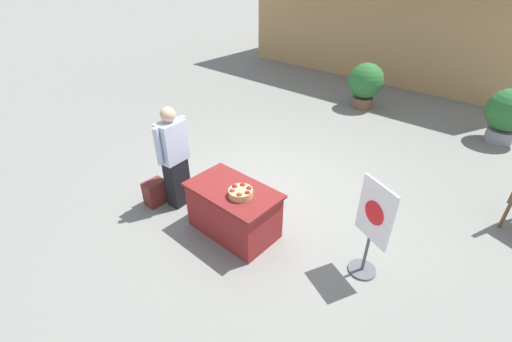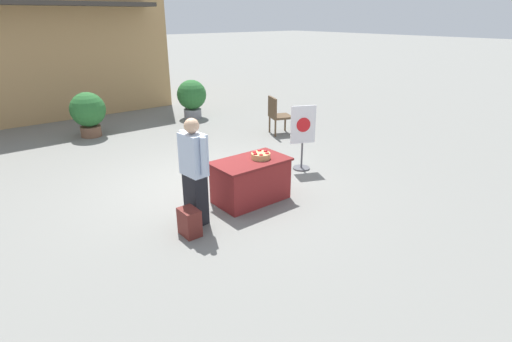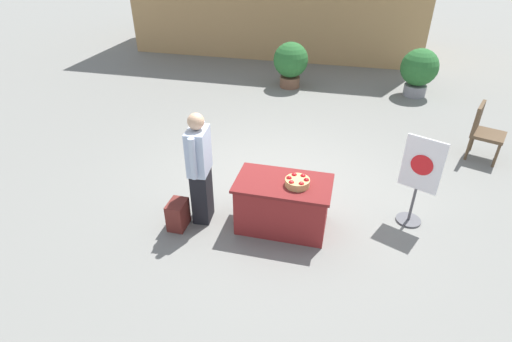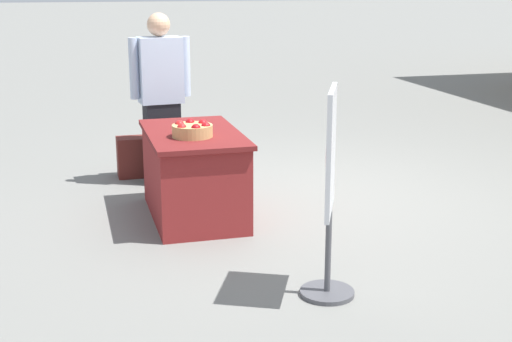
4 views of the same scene
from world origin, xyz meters
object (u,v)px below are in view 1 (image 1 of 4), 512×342
(backpack, at_px, (155,193))
(potted_plant_far_right, at_px, (509,113))
(poster_board, at_px, (372,228))
(apple_basket, at_px, (241,192))
(person_visitor, at_px, (174,158))
(potted_plant_far_left, at_px, (366,83))
(display_table, at_px, (234,210))

(backpack, xyz_separation_m, potted_plant_far_right, (3.79, 6.42, 0.47))
(poster_board, relative_size, potted_plant_far_right, 1.14)
(backpack, xyz_separation_m, poster_board, (3.27, 0.94, 0.53))
(backpack, distance_m, potted_plant_far_right, 7.47)
(apple_basket, relative_size, potted_plant_far_right, 0.28)
(person_visitor, bearing_deg, potted_plant_far_right, 54.97)
(person_visitor, height_order, potted_plant_far_left, person_visitor)
(display_table, xyz_separation_m, person_visitor, (-1.17, -0.11, 0.49))
(backpack, height_order, potted_plant_far_right, potted_plant_far_right)
(person_visitor, height_order, poster_board, person_visitor)
(poster_board, bearing_deg, person_visitor, -53.37)
(backpack, bearing_deg, poster_board, 15.97)
(display_table, relative_size, apple_basket, 3.97)
(person_visitor, distance_m, potted_plant_far_right, 7.08)
(apple_basket, distance_m, potted_plant_far_left, 6.05)
(backpack, bearing_deg, person_visitor, 43.78)
(person_visitor, height_order, backpack, person_visitor)
(poster_board, xyz_separation_m, potted_plant_far_left, (-2.72, 5.35, -0.05))
(potted_plant_far_right, bearing_deg, poster_board, -95.46)
(person_visitor, bearing_deg, poster_board, 7.22)
(backpack, distance_m, poster_board, 3.44)
(apple_basket, relative_size, potted_plant_far_left, 0.28)
(person_visitor, bearing_deg, display_table, 0.00)
(apple_basket, bearing_deg, display_table, 169.04)
(person_visitor, relative_size, potted_plant_far_left, 1.42)
(potted_plant_far_left, bearing_deg, potted_plant_far_right, 2.27)
(display_table, bearing_deg, apple_basket, -10.96)
(person_visitor, bearing_deg, potted_plant_far_left, 82.20)
(apple_basket, height_order, potted_plant_far_right, potted_plant_far_right)
(person_visitor, bearing_deg, backpack, -141.52)
(person_visitor, bearing_deg, apple_basket, -2.31)
(apple_basket, xyz_separation_m, potted_plant_far_right, (2.14, 6.07, -0.13))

